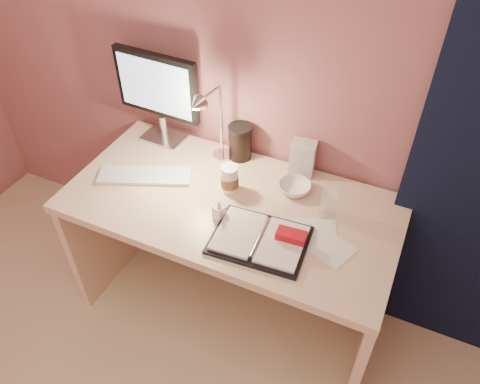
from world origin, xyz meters
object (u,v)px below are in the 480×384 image
at_px(dark_jar, 240,143).
at_px(desk_lamp, 213,124).
at_px(desk, 238,227).
at_px(product_box, 303,158).
at_px(planner, 262,239).
at_px(monitor, 159,90).
at_px(coffee_cup, 230,179).
at_px(lotion_bottle, 219,210).
at_px(keyboard, 145,176).
at_px(bowl, 295,188).
at_px(clear_cup, 329,204).

height_order(dark_jar, desk_lamp, desk_lamp).
relative_size(desk, product_box, 8.78).
bearing_deg(dark_jar, planner, -56.11).
bearing_deg(desk_lamp, product_box, 30.28).
bearing_deg(planner, desk, 128.41).
distance_m(desk, monitor, 0.72).
bearing_deg(monitor, product_box, 5.28).
xyz_separation_m(coffee_cup, lotion_bottle, (0.04, -0.17, -0.01)).
height_order(lotion_bottle, product_box, product_box).
height_order(monitor, desk_lamp, monitor).
bearing_deg(desk_lamp, coffee_cup, -30.44).
bearing_deg(keyboard, dark_jar, 21.60).
bearing_deg(planner, desk_lamp, 134.93).
bearing_deg(planner, lotion_bottle, 163.53).
distance_m(monitor, coffee_cup, 0.54).
relative_size(keyboard, coffee_cup, 3.29).
distance_m(monitor, planner, 0.85).
height_order(monitor, bowl, monitor).
relative_size(clear_cup, dark_jar, 0.81).
height_order(desk, clear_cup, clear_cup).
distance_m(bowl, desk_lamp, 0.44).
bearing_deg(desk_lamp, dark_jar, 73.64).
relative_size(bowl, desk_lamp, 0.35).
bearing_deg(clear_cup, coffee_cup, -176.43).
height_order(planner, desk_lamp, desk_lamp).
bearing_deg(desk_lamp, desk, -21.35).
distance_m(desk, planner, 0.39).
height_order(keyboard, planner, planner).
bearing_deg(desk, lotion_bottle, -89.98).
height_order(planner, bowl, planner).
xyz_separation_m(coffee_cup, product_box, (0.24, 0.24, 0.02)).
distance_m(planner, product_box, 0.46).
bearing_deg(clear_cup, keyboard, -172.28).
height_order(monitor, dark_jar, monitor).
relative_size(desk, bowl, 10.20).
bearing_deg(monitor, clear_cup, -9.11).
bearing_deg(desk, keyboard, -167.79).
height_order(desk, monitor, monitor).
xyz_separation_m(clear_cup, product_box, (-0.19, 0.21, 0.02)).
bearing_deg(keyboard, bowl, -6.37).
relative_size(clear_cup, desk_lamp, 0.31).
height_order(keyboard, lotion_bottle, lotion_bottle).
xyz_separation_m(dark_jar, desk_lamp, (-0.06, -0.13, 0.17)).
bearing_deg(keyboard, clear_cup, -15.02).
xyz_separation_m(clear_cup, desk_lamp, (-0.54, 0.07, 0.19)).
height_order(desk, planner, planner).
xyz_separation_m(coffee_cup, clear_cup, (0.43, 0.03, 0.00)).
xyz_separation_m(planner, dark_jar, (-0.30, 0.45, 0.06)).
xyz_separation_m(planner, product_box, (-0.00, 0.46, 0.07)).
relative_size(planner, clear_cup, 3.16).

